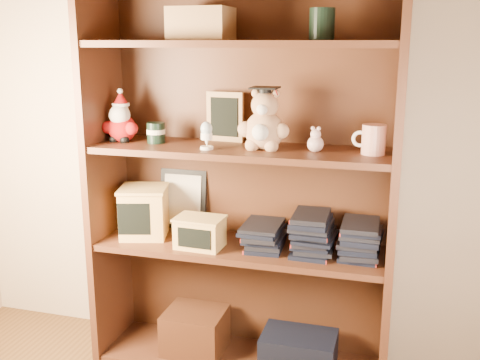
# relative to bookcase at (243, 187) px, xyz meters

# --- Properties ---
(bookcase) EXTENTS (1.20, 0.35, 1.60)m
(bookcase) POSITION_rel_bookcase_xyz_m (0.00, 0.00, 0.00)
(bookcase) COLOR #4C2715
(bookcase) RESTS_ON ground
(shelf_lower) EXTENTS (1.14, 0.33, 0.02)m
(shelf_lower) POSITION_rel_bookcase_xyz_m (0.00, -0.05, -0.24)
(shelf_lower) COLOR #4C2715
(shelf_lower) RESTS_ON ground
(shelf_upper) EXTENTS (1.14, 0.33, 0.02)m
(shelf_upper) POSITION_rel_bookcase_xyz_m (0.00, -0.05, 0.16)
(shelf_upper) COLOR #4C2715
(shelf_upper) RESTS_ON ground
(santa_plush) EXTENTS (0.16, 0.11, 0.22)m
(santa_plush) POSITION_rel_bookcase_xyz_m (-0.50, -0.06, 0.25)
(santa_plush) COLOR #A50F0F
(santa_plush) RESTS_ON shelf_upper
(teachers_tin) EXTENTS (0.07, 0.07, 0.08)m
(teachers_tin) POSITION_rel_bookcase_xyz_m (-0.35, -0.05, 0.21)
(teachers_tin) COLOR black
(teachers_tin) RESTS_ON shelf_upper
(chalkboard_plaque) EXTENTS (0.16, 0.09, 0.20)m
(chalkboard_plaque) POSITION_rel_bookcase_xyz_m (-0.09, 0.06, 0.27)
(chalkboard_plaque) COLOR #9E7547
(chalkboard_plaque) RESTS_ON shelf_upper
(egg_cup) EXTENTS (0.05, 0.05, 0.11)m
(egg_cup) POSITION_rel_bookcase_xyz_m (-0.11, -0.13, 0.23)
(egg_cup) COLOR white
(egg_cup) RESTS_ON shelf_upper
(grad_teddy_bear) EXTENTS (0.20, 0.17, 0.24)m
(grad_teddy_bear) POSITION_rel_bookcase_xyz_m (0.10, -0.06, 0.26)
(grad_teddy_bear) COLOR tan
(grad_teddy_bear) RESTS_ON shelf_upper
(pink_figurine) EXTENTS (0.06, 0.06, 0.10)m
(pink_figurine) POSITION_rel_bookcase_xyz_m (0.29, -0.05, 0.21)
(pink_figurine) COLOR #CCA49D
(pink_figurine) RESTS_ON shelf_upper
(teacher_mug) EXTENTS (0.12, 0.09, 0.11)m
(teacher_mug) POSITION_rel_bookcase_xyz_m (0.50, -0.05, 0.23)
(teacher_mug) COLOR silver
(teacher_mug) RESTS_ON shelf_upper
(certificate_frame) EXTENTS (0.21, 0.05, 0.26)m
(certificate_frame) POSITION_rel_bookcase_xyz_m (-0.29, 0.09, -0.10)
(certificate_frame) COLOR black
(certificate_frame) RESTS_ON shelf_lower
(treats_box) EXTENTS (0.24, 0.24, 0.21)m
(treats_box) POSITION_rel_bookcase_xyz_m (-0.41, -0.05, -0.12)
(treats_box) COLOR #DCAC5A
(treats_box) RESTS_ON shelf_lower
(pencils_box) EXTENTS (0.20, 0.14, 0.12)m
(pencils_box) POSITION_rel_bookcase_xyz_m (-0.14, -0.12, -0.17)
(pencils_box) COLOR #DCAC5A
(pencils_box) RESTS_ON shelf_lower
(book_stack_left) EXTENTS (0.14, 0.20, 0.10)m
(book_stack_left) POSITION_rel_bookcase_xyz_m (0.10, -0.05, -0.18)
(book_stack_left) COLOR black
(book_stack_left) RESTS_ON shelf_lower
(book_stack_mid) EXTENTS (0.14, 0.20, 0.16)m
(book_stack_mid) POSITION_rel_bookcase_xyz_m (0.30, -0.05, -0.15)
(book_stack_mid) COLOR black
(book_stack_mid) RESTS_ON shelf_lower
(book_stack_right) EXTENTS (0.14, 0.20, 0.13)m
(book_stack_right) POSITION_rel_bookcase_xyz_m (0.48, -0.05, -0.16)
(book_stack_right) COLOR black
(book_stack_right) RESTS_ON shelf_lower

